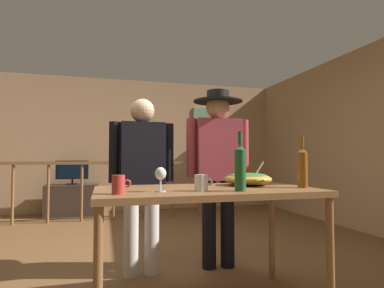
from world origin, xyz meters
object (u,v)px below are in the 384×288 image
Objects in this scene: framed_picture at (209,121)px; wine_bottle_amber at (302,167)px; wine_bottle_green at (240,167)px; mug_red at (119,184)px; stair_railing at (114,181)px; tv_console at (72,200)px; person_standing_right at (218,160)px; serving_table at (206,199)px; salad_bowl at (248,178)px; wine_glass at (161,175)px; person_standing_left at (142,171)px; flat_screen_tv at (72,170)px; mug_white at (201,183)px.

wine_bottle_amber is (-0.79, -4.39, -0.85)m from framed_picture.
wine_bottle_green is 3.40× the size of mug_red.
stair_railing reaches higher than tv_console.
person_standing_right is (-0.31, 0.87, 0.04)m from wine_bottle_amber.
wine_bottle_amber is at bearing -11.46° from serving_table.
salad_bowl is 0.22× the size of person_standing_right.
serving_table is at bearing -81.20° from stair_railing.
wine_glass is 0.10× the size of person_standing_left.
wine_bottle_green is (0.49, -0.10, 0.05)m from wine_glass.
tv_console is 0.58× the size of person_standing_left.
wine_bottle_green is at bearing -57.67° from serving_table.
framed_picture is at bearing 65.24° from mug_red.
mug_red is (-0.26, -0.06, -0.05)m from wine_glass.
flat_screen_tv is 1.44× the size of wine_bottle_green.
mug_white is at bearing -117.41° from serving_table.
wine_bottle_amber reaches higher than stair_railing.
mug_red is at bearing -175.88° from mug_white.
flat_screen_tv is 3.57m from person_standing_right.
person_standing_right is (0.88, -2.62, 0.36)m from stair_railing.
mug_white is (-1.54, -4.42, -0.94)m from framed_picture.
serving_table is 12.26× the size of mug_white.
tv_console is at bearing 114.80° from wine_bottle_amber.
person_standing_right reaches higher than wine_bottle_amber.
wine_glass is at bearing -112.28° from framed_picture.
framed_picture is at bearing 79.86° from wine_bottle_amber.
stair_railing is 0.92m from flat_screen_tv.
wine_bottle_amber is at bearing 136.76° from person_standing_left.
person_standing_left is at bearing -74.98° from tv_console.
serving_table is at bearing 122.33° from wine_bottle_green.
stair_railing is 3.35m from salad_bowl.
serving_table is 0.90× the size of person_standing_right.
flat_screen_tv is at bearing 107.28° from serving_table.
wine_bottle_amber is 0.22× the size of person_standing_right.
flat_screen_tv is 4.50× the size of mug_white.
person_standing_right is at bearing 92.17° from salad_bowl.
person_standing_left reaches higher than wine_bottle_green.
wine_bottle_amber is 0.93m from person_standing_right.
tv_console is 3.66m from person_standing_right.
wine_bottle_green is at bearing 114.59° from person_standing_left.
flat_screen_tv is at bearing 112.92° from salad_bowl.
salad_bowl reaches higher than tv_console.
wine_glass is 0.26m from mug_white.
mug_red is (0.62, -4.13, 0.06)m from flat_screen_tv.
stair_railing is at bearing 98.80° from serving_table.
stair_railing is 26.99× the size of wine_glass.
wine_glass is at bearing -77.88° from tv_console.
framed_picture is 1.92× the size of salad_bowl.
wine_bottle_amber reaches higher than serving_table.
mug_red is (-0.60, -0.20, 0.13)m from serving_table.
stair_railing is at bearing -40.70° from tv_console.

